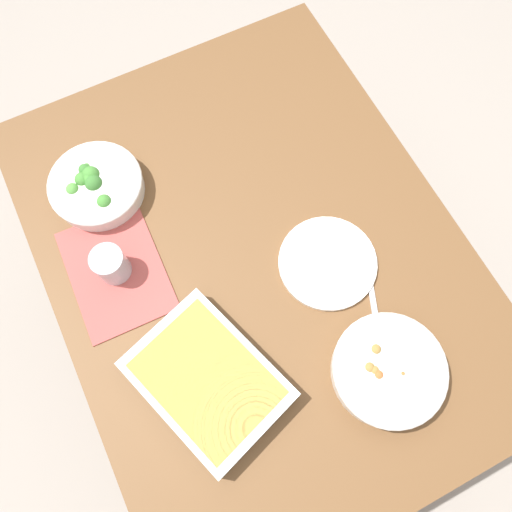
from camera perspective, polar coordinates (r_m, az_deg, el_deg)
ground_plane at (r=1.83m, az=-0.00°, el=-7.68°), size 6.00×6.00×0.00m
dining_table at (r=1.20m, az=-0.00°, el=-1.42°), size 1.20×0.90×0.74m
placemat at (r=1.14m, az=-15.85°, el=-1.61°), size 0.29×0.21×0.00m
stew_bowl at (r=1.06m, az=14.98°, el=-12.63°), size 0.23×0.23×0.06m
broccoli_bowl at (r=1.21m, az=-17.94°, el=7.73°), size 0.22×0.22×0.07m
baking_dish at (r=1.02m, az=-5.57°, el=-14.04°), size 0.35×0.30×0.06m
drink_cup at (r=1.11m, az=-16.33°, el=-1.04°), size 0.07×0.07×0.08m
side_plate at (r=1.11m, az=8.25°, el=-0.77°), size 0.22×0.22×0.01m
spoon_by_stew at (r=1.09m, az=13.91°, el=-8.48°), size 0.17×0.08×0.01m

